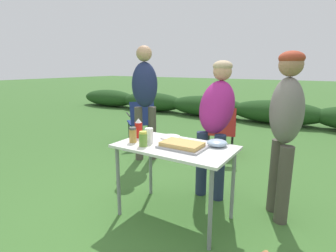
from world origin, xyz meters
TOP-DOWN VIEW (x-y plane):
  - ground_plane at (0.00, 0.00)m, footprint 60.00×60.00m
  - shrub_hedge at (-0.00, 5.18)m, footprint 14.40×0.90m
  - folding_table at (0.00, 0.00)m, footprint 1.10×0.64m
  - food_tray at (0.09, -0.04)m, footprint 0.42×0.26m
  - plate_stack at (-0.18, 0.20)m, footprint 0.20×0.20m
  - mixing_bowl at (0.34, 0.19)m, footprint 0.19×0.19m
  - paper_cup_stack at (-0.26, -0.06)m, footprint 0.08×0.08m
  - relish_jar at (-0.24, -0.18)m, footprint 0.08×0.08m
  - ketchup_bottle at (-0.47, 0.04)m, footprint 0.08×0.08m
  - spice_jar at (-0.41, -0.12)m, footprint 0.07×0.07m
  - standing_person_in_gray_fleece at (0.13, 0.67)m, footprint 0.42×0.51m
  - standing_person_in_red_jacket at (-1.25, 1.19)m, footprint 0.48×0.46m
  - standing_person_with_beanie at (0.86, 0.56)m, footprint 0.44×0.48m
  - camp_chair_green_behind_table at (-0.30, 1.99)m, footprint 0.64×0.71m
  - camp_chair_near_hedge at (-1.89, 1.88)m, footprint 0.75×0.74m

SIDE VIEW (x-z plane):
  - ground_plane at x=0.00m, z-range 0.00..0.00m
  - shrub_hedge at x=0.00m, z-range 0.00..0.61m
  - camp_chair_green_behind_table at x=-0.30m, z-range 0.05..0.88m
  - camp_chair_near_hedge at x=-1.89m, z-range 0.05..0.88m
  - folding_table at x=0.00m, z-range 0.29..1.03m
  - plate_stack at x=-0.18m, z-range 0.74..0.76m
  - food_tray at x=0.09m, z-range 0.74..0.79m
  - mixing_bowl at x=0.34m, z-range 0.74..0.80m
  - relish_jar at x=-0.24m, z-range 0.74..0.88m
  - spice_jar at x=-0.41m, z-range 0.74..0.89m
  - paper_cup_stack at x=-0.26m, z-range 0.74..0.89m
  - ketchup_bottle at x=-0.47m, z-range 0.73..0.94m
  - standing_person_in_gray_fleece at x=0.13m, z-range 0.17..1.71m
  - standing_person_with_beanie at x=0.86m, z-range 0.18..1.78m
  - standing_person_in_red_jacket at x=-1.25m, z-range 0.18..1.96m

